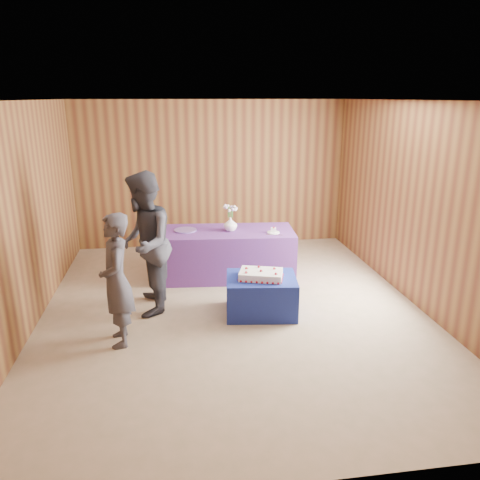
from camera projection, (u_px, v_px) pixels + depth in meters
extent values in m
plane|color=gray|center=(233.00, 310.00, 6.28)|extent=(6.00, 6.00, 0.00)
cube|color=brown|center=(212.00, 175.00, 8.72)|extent=(5.00, 0.04, 2.70)
cube|color=brown|center=(293.00, 320.00, 3.04)|extent=(5.00, 0.04, 2.70)
cube|color=brown|center=(23.00, 219.00, 5.53)|extent=(0.04, 6.00, 2.70)
cube|color=brown|center=(418.00, 206.00, 6.23)|extent=(0.04, 6.00, 2.70)
cube|color=white|center=(232.00, 100.00, 5.48)|extent=(5.00, 6.00, 0.04)
cube|color=navy|center=(261.00, 295.00, 6.13)|extent=(0.98, 0.81, 0.50)
cube|color=#5E2D7E|center=(229.00, 254.00, 7.36)|extent=(2.07, 1.06, 0.75)
cube|color=white|center=(261.00, 275.00, 6.01)|extent=(0.62, 0.50, 0.10)
sphere|color=#A80C1D|center=(238.00, 281.00, 5.89)|extent=(0.03, 0.03, 0.03)
sphere|color=#A80C1D|center=(281.00, 284.00, 5.81)|extent=(0.03, 0.03, 0.03)
sphere|color=#A80C1D|center=(242.00, 271.00, 6.23)|extent=(0.03, 0.03, 0.03)
sphere|color=#A80C1D|center=(283.00, 273.00, 6.15)|extent=(0.03, 0.03, 0.03)
sphere|color=#A80C1D|center=(248.00, 272.00, 5.93)|extent=(0.03, 0.03, 0.03)
cone|color=#145A26|center=(249.00, 272.00, 5.94)|extent=(0.02, 0.02, 0.02)
sphere|color=#A80C1D|center=(273.00, 268.00, 6.05)|extent=(0.03, 0.03, 0.03)
cone|color=#145A26|center=(274.00, 269.00, 6.05)|extent=(0.02, 0.02, 0.02)
sphere|color=#A80C1D|center=(261.00, 270.00, 5.99)|extent=(0.03, 0.03, 0.03)
cone|color=#145A26|center=(263.00, 271.00, 6.00)|extent=(0.02, 0.02, 0.02)
imported|color=white|center=(230.00, 224.00, 7.22)|extent=(0.22, 0.22, 0.21)
cylinder|color=#2F712D|center=(233.00, 213.00, 7.17)|extent=(0.01, 0.01, 0.15)
sphere|color=silver|center=(236.00, 208.00, 7.15)|extent=(0.05, 0.05, 0.05)
cylinder|color=#2F712D|center=(232.00, 212.00, 7.19)|extent=(0.01, 0.01, 0.15)
sphere|color=white|center=(234.00, 207.00, 7.20)|extent=(0.05, 0.05, 0.05)
cylinder|color=#2F712D|center=(231.00, 212.00, 7.20)|extent=(0.01, 0.01, 0.15)
sphere|color=silver|center=(231.00, 207.00, 7.23)|extent=(0.05, 0.05, 0.05)
cylinder|color=#2F712D|center=(229.00, 212.00, 7.19)|extent=(0.01, 0.01, 0.15)
sphere|color=white|center=(228.00, 207.00, 7.22)|extent=(0.05, 0.05, 0.05)
cylinder|color=#2F712D|center=(228.00, 212.00, 7.18)|extent=(0.01, 0.01, 0.15)
sphere|color=silver|center=(225.00, 207.00, 7.18)|extent=(0.05, 0.05, 0.05)
cylinder|color=#2F712D|center=(228.00, 213.00, 7.16)|extent=(0.01, 0.01, 0.15)
sphere|color=white|center=(225.00, 208.00, 7.13)|extent=(0.05, 0.05, 0.05)
cylinder|color=#2F712D|center=(229.00, 213.00, 7.14)|extent=(0.01, 0.01, 0.15)
sphere|color=silver|center=(226.00, 209.00, 7.08)|extent=(0.05, 0.05, 0.05)
cylinder|color=#2F712D|center=(230.00, 213.00, 7.13)|extent=(0.01, 0.01, 0.15)
sphere|color=white|center=(229.00, 209.00, 7.06)|extent=(0.05, 0.05, 0.05)
cylinder|color=#2F712D|center=(231.00, 213.00, 7.13)|extent=(0.01, 0.01, 0.15)
sphere|color=silver|center=(233.00, 209.00, 7.07)|extent=(0.05, 0.05, 0.05)
cylinder|color=#2F712D|center=(232.00, 213.00, 7.15)|extent=(0.01, 0.01, 0.15)
sphere|color=white|center=(235.00, 209.00, 7.10)|extent=(0.05, 0.05, 0.05)
cylinder|color=#6C4E9C|center=(185.00, 230.00, 7.24)|extent=(0.41, 0.41, 0.02)
cylinder|color=white|center=(273.00, 232.00, 7.14)|extent=(0.23, 0.23, 0.01)
cube|color=white|center=(273.00, 230.00, 7.13)|extent=(0.09, 0.08, 0.07)
sphere|color=#A80C1D|center=(274.00, 227.00, 7.09)|extent=(0.03, 0.03, 0.03)
cube|color=silver|center=(274.00, 235.00, 7.03)|extent=(0.25, 0.10, 0.00)
imported|color=#37363F|center=(116.00, 281.00, 5.23)|extent=(0.45, 0.61, 1.54)
imported|color=#33333D|center=(144.00, 244.00, 5.99)|extent=(0.73, 0.93, 1.86)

